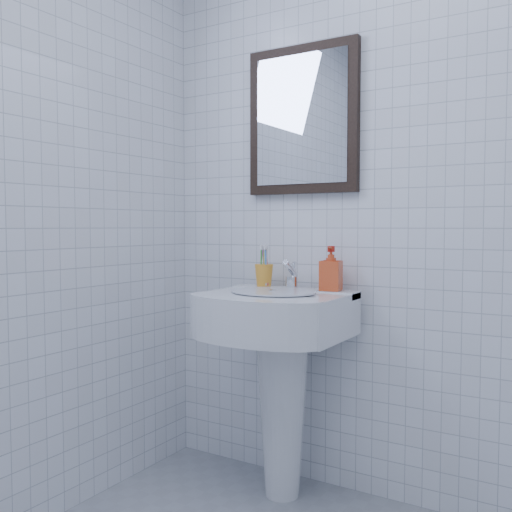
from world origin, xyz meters
The scene contains 6 objects.
wall_back centered at (0.00, 1.20, 1.25)m, with size 2.20×0.02×2.50m, color silver.
washbasin centered at (-0.45, 0.99, 0.57)m, with size 0.55×0.40×0.85m.
faucet centered at (-0.45, 1.09, 0.89)m, with size 0.05×0.11×0.13m.
toothbrush_cup centered at (-0.60, 1.11, 0.89)m, with size 0.08×0.08×0.10m, color orange, non-canonical shape.
soap_dispenser centered at (-0.28, 1.11, 0.93)m, with size 0.08×0.08×0.18m, color red.
wall_mirror centered at (-0.45, 1.18, 1.55)m, with size 0.50×0.04×0.62m.
Camera 1 is at (0.64, -1.00, 1.10)m, focal length 40.00 mm.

